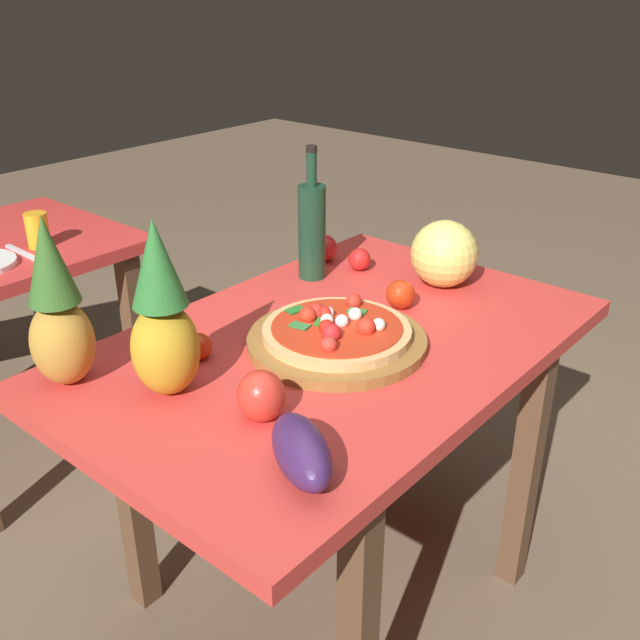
{
  "coord_description": "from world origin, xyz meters",
  "views": [
    {
      "loc": [
        -1.15,
        -0.94,
        1.55
      ],
      "look_at": [
        -0.02,
        0.02,
        0.82
      ],
      "focal_mm": 40.53,
      "sensor_mm": 36.0,
      "label": 1
    }
  ],
  "objects_px": {
    "bell_pepper": "(261,396)",
    "tomato_by_bottle": "(199,346)",
    "display_table": "(333,376)",
    "pizza_board": "(337,341)",
    "pineapple_right": "(162,319)",
    "pineapple_left": "(57,312)",
    "knife_utensil": "(22,252)",
    "drinking_glass_juice": "(37,230)",
    "wine_bottle": "(312,229)",
    "tomato_near_board": "(400,294)",
    "pizza": "(337,329)",
    "melon": "(444,254)",
    "tomato_at_corner": "(324,248)",
    "tomato_beside_pepper": "(359,259)",
    "eggplant": "(301,451)"
  },
  "relations": [
    {
      "from": "wine_bottle",
      "to": "knife_utensil",
      "type": "bearing_deg",
      "value": 118.82
    },
    {
      "from": "display_table",
      "to": "pizza_board",
      "type": "relative_size",
      "value": 3.09
    },
    {
      "from": "wine_bottle",
      "to": "tomato_by_bottle",
      "type": "bearing_deg",
      "value": -166.79
    },
    {
      "from": "drinking_glass_juice",
      "to": "tomato_near_board",
      "type": "bearing_deg",
      "value": -72.3
    },
    {
      "from": "pineapple_right",
      "to": "bell_pepper",
      "type": "bearing_deg",
      "value": -75.35
    },
    {
      "from": "bell_pepper",
      "to": "pineapple_right",
      "type": "bearing_deg",
      "value": 104.65
    },
    {
      "from": "pizza_board",
      "to": "bell_pepper",
      "type": "xyz_separation_m",
      "value": [
        -0.32,
        -0.07,
        0.03
      ]
    },
    {
      "from": "display_table",
      "to": "tomato_beside_pepper",
      "type": "relative_size",
      "value": 19.81
    },
    {
      "from": "knife_utensil",
      "to": "drinking_glass_juice",
      "type": "bearing_deg",
      "value": 12.35
    },
    {
      "from": "display_table",
      "to": "wine_bottle",
      "type": "bearing_deg",
      "value": 48.5
    },
    {
      "from": "pineapple_left",
      "to": "drinking_glass_juice",
      "type": "bearing_deg",
      "value": 63.42
    },
    {
      "from": "bell_pepper",
      "to": "knife_utensil",
      "type": "xyz_separation_m",
      "value": [
        0.16,
        1.18,
        -0.04
      ]
    },
    {
      "from": "pizza_board",
      "to": "tomato_by_bottle",
      "type": "bearing_deg",
      "value": 141.51
    },
    {
      "from": "display_table",
      "to": "pizza",
      "type": "distance_m",
      "value": 0.14
    },
    {
      "from": "melon",
      "to": "tomato_at_corner",
      "type": "xyz_separation_m",
      "value": [
        -0.07,
        0.36,
        -0.05
      ]
    },
    {
      "from": "melon",
      "to": "tomato_at_corner",
      "type": "distance_m",
      "value": 0.37
    },
    {
      "from": "drinking_glass_juice",
      "to": "pizza",
      "type": "bearing_deg",
      "value": -85.43
    },
    {
      "from": "pineapple_right",
      "to": "tomato_at_corner",
      "type": "distance_m",
      "value": 0.81
    },
    {
      "from": "display_table",
      "to": "bell_pepper",
      "type": "relative_size",
      "value": 12.31
    },
    {
      "from": "pineapple_right",
      "to": "eggplant",
      "type": "bearing_deg",
      "value": -93.52
    },
    {
      "from": "pizza",
      "to": "wine_bottle",
      "type": "height_order",
      "value": "wine_bottle"
    },
    {
      "from": "bell_pepper",
      "to": "tomato_beside_pepper",
      "type": "bearing_deg",
      "value": 23.96
    },
    {
      "from": "eggplant",
      "to": "tomato_by_bottle",
      "type": "height_order",
      "value": "eggplant"
    },
    {
      "from": "pizza_board",
      "to": "pineapple_right",
      "type": "relative_size",
      "value": 1.11
    },
    {
      "from": "wine_bottle",
      "to": "tomato_beside_pepper",
      "type": "xyz_separation_m",
      "value": [
        0.12,
        -0.07,
        -0.11
      ]
    },
    {
      "from": "eggplant",
      "to": "tomato_by_bottle",
      "type": "relative_size",
      "value": 3.32
    },
    {
      "from": "pizza_board",
      "to": "pizza",
      "type": "xyz_separation_m",
      "value": [
        0.0,
        0.0,
        0.03
      ]
    },
    {
      "from": "display_table",
      "to": "tomato_at_corner",
      "type": "relative_size",
      "value": 15.88
    },
    {
      "from": "display_table",
      "to": "pineapple_right",
      "type": "distance_m",
      "value": 0.49
    },
    {
      "from": "pineapple_right",
      "to": "tomato_by_bottle",
      "type": "bearing_deg",
      "value": 24.38
    },
    {
      "from": "tomato_near_board",
      "to": "tomato_at_corner",
      "type": "bearing_deg",
      "value": 70.75
    },
    {
      "from": "tomato_beside_pepper",
      "to": "melon",
      "type": "bearing_deg",
      "value": -76.18
    },
    {
      "from": "pineapple_left",
      "to": "knife_utensil",
      "type": "bearing_deg",
      "value": 67.18
    },
    {
      "from": "pineapple_left",
      "to": "wine_bottle",
      "type": "bearing_deg",
      "value": -0.73
    },
    {
      "from": "tomato_by_bottle",
      "to": "melon",
      "type": "bearing_deg",
      "value": -14.86
    },
    {
      "from": "pizza_board",
      "to": "knife_utensil",
      "type": "height_order",
      "value": "pizza_board"
    },
    {
      "from": "melon",
      "to": "tomato_beside_pepper",
      "type": "height_order",
      "value": "melon"
    },
    {
      "from": "bell_pepper",
      "to": "tomato_by_bottle",
      "type": "distance_m",
      "value": 0.28
    },
    {
      "from": "display_table",
      "to": "melon",
      "type": "xyz_separation_m",
      "value": [
        0.44,
        -0.02,
        0.19
      ]
    },
    {
      "from": "display_table",
      "to": "melon",
      "type": "relative_size",
      "value": 7.02
    },
    {
      "from": "pizza",
      "to": "melon",
      "type": "bearing_deg",
      "value": 0.64
    },
    {
      "from": "pizza",
      "to": "drinking_glass_juice",
      "type": "height_order",
      "value": "drinking_glass_juice"
    },
    {
      "from": "pineapple_right",
      "to": "drinking_glass_juice",
      "type": "xyz_separation_m",
      "value": [
        0.28,
        0.98,
        -0.11
      ]
    },
    {
      "from": "pizza_board",
      "to": "pineapple_right",
      "type": "height_order",
      "value": "pineapple_right"
    },
    {
      "from": "pineapple_left",
      "to": "melon",
      "type": "height_order",
      "value": "pineapple_left"
    },
    {
      "from": "eggplant",
      "to": "tomato_beside_pepper",
      "type": "relative_size",
      "value": 3.13
    },
    {
      "from": "tomato_by_bottle",
      "to": "drinking_glass_juice",
      "type": "distance_m",
      "value": 0.93
    },
    {
      "from": "tomato_at_corner",
      "to": "knife_utensil",
      "type": "height_order",
      "value": "tomato_at_corner"
    },
    {
      "from": "eggplant",
      "to": "tomato_at_corner",
      "type": "distance_m",
      "value": 1.0
    },
    {
      "from": "melon",
      "to": "pineapple_right",
      "type": "bearing_deg",
      "value": 171.29
    }
  ]
}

